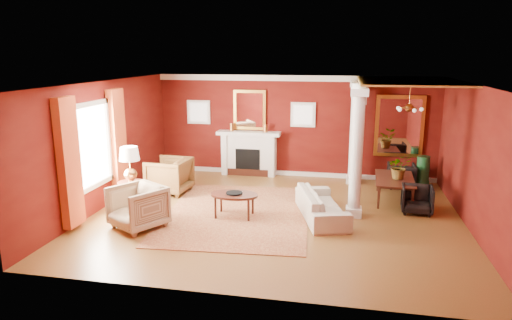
% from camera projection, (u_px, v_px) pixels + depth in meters
% --- Properties ---
extents(ground, '(8.00, 8.00, 0.00)m').
position_uv_depth(ground, '(275.00, 216.00, 10.10)').
color(ground, brown).
rests_on(ground, ground).
extents(room_shell, '(8.04, 7.04, 2.92)m').
position_uv_depth(room_shell, '(276.00, 125.00, 9.64)').
color(room_shell, '#5F160D').
rests_on(room_shell, ground).
extents(fireplace, '(1.85, 0.42, 1.29)m').
position_uv_depth(fireplace, '(249.00, 153.00, 13.36)').
color(fireplace, white).
rests_on(fireplace, ground).
extents(overmantel_mirror, '(0.95, 0.07, 1.15)m').
position_uv_depth(overmantel_mirror, '(250.00, 110.00, 13.21)').
color(overmantel_mirror, gold).
rests_on(overmantel_mirror, fireplace).
extents(flank_window_left, '(0.70, 0.07, 0.70)m').
position_uv_depth(flank_window_left, '(199.00, 112.00, 13.53)').
color(flank_window_left, white).
rests_on(flank_window_left, room_shell).
extents(flank_window_right, '(0.70, 0.07, 0.70)m').
position_uv_depth(flank_window_right, '(303.00, 115.00, 12.95)').
color(flank_window_right, white).
rests_on(flank_window_right, room_shell).
extents(left_window, '(0.21, 2.55, 2.60)m').
position_uv_depth(left_window, '(95.00, 151.00, 9.93)').
color(left_window, white).
rests_on(left_window, room_shell).
extents(column_front, '(0.36, 0.36, 2.80)m').
position_uv_depth(column_front, '(357.00, 153.00, 9.74)').
color(column_front, white).
rests_on(column_front, ground).
extents(column_back, '(0.36, 0.36, 2.80)m').
position_uv_depth(column_back, '(355.00, 132.00, 12.32)').
color(column_back, white).
rests_on(column_back, ground).
extents(header_beam, '(0.30, 3.20, 0.32)m').
position_uv_depth(header_beam, '(358.00, 91.00, 11.00)').
color(header_beam, white).
rests_on(header_beam, column_front).
extents(amber_ceiling, '(2.30, 3.40, 0.04)m').
position_uv_depth(amber_ceiling, '(409.00, 81.00, 10.58)').
color(amber_ceiling, gold).
rests_on(amber_ceiling, room_shell).
extents(dining_mirror, '(1.30, 0.07, 1.70)m').
position_uv_depth(dining_mirror, '(399.00, 126.00, 12.50)').
color(dining_mirror, gold).
rests_on(dining_mirror, room_shell).
extents(chandelier, '(0.60, 0.62, 0.75)m').
position_uv_depth(chandelier, '(409.00, 108.00, 10.76)').
color(chandelier, '#AD7036').
rests_on(chandelier, room_shell).
extents(crown_trim, '(8.00, 0.08, 0.16)m').
position_uv_depth(crown_trim, '(295.00, 78.00, 12.76)').
color(crown_trim, white).
rests_on(crown_trim, room_shell).
extents(base_trim, '(8.00, 0.08, 0.12)m').
position_uv_depth(base_trim, '(293.00, 173.00, 13.39)').
color(base_trim, white).
rests_on(base_trim, ground).
extents(rug, '(3.43, 4.39, 0.02)m').
position_uv_depth(rug, '(238.00, 213.00, 10.22)').
color(rug, maroon).
rests_on(rug, ground).
extents(sofa, '(1.15, 2.13, 0.80)m').
position_uv_depth(sofa, '(322.00, 200.00, 9.88)').
color(sofa, beige).
rests_on(sofa, ground).
extents(armchair_leopard, '(0.99, 1.04, 1.00)m').
position_uv_depth(armchair_leopard, '(169.00, 174.00, 11.65)').
color(armchair_leopard, black).
rests_on(armchair_leopard, ground).
extents(armchair_stripe, '(1.27, 1.25, 0.98)m').
position_uv_depth(armchair_stripe, '(138.00, 205.00, 9.30)').
color(armchair_stripe, tan).
rests_on(armchair_stripe, ground).
extents(coffee_table, '(1.04, 1.04, 0.53)m').
position_uv_depth(coffee_table, '(234.00, 196.00, 9.92)').
color(coffee_table, black).
rests_on(coffee_table, ground).
extents(coffee_book, '(0.17, 0.03, 0.24)m').
position_uv_depth(coffee_book, '(234.00, 188.00, 9.92)').
color(coffee_book, black).
rests_on(coffee_book, coffee_table).
extents(side_table, '(0.60, 0.60, 1.51)m').
position_uv_depth(side_table, '(130.00, 169.00, 10.10)').
color(side_table, black).
rests_on(side_table, ground).
extents(dining_table, '(0.64, 1.63, 0.90)m').
position_uv_depth(dining_table, '(396.00, 183.00, 11.03)').
color(dining_table, black).
rests_on(dining_table, ground).
extents(dining_chair_near, '(0.70, 0.66, 0.68)m').
position_uv_depth(dining_chair_near, '(417.00, 198.00, 10.21)').
color(dining_chair_near, black).
rests_on(dining_chair_near, ground).
extents(dining_chair_far, '(0.70, 0.66, 0.71)m').
position_uv_depth(dining_chair_far, '(401.00, 174.00, 12.15)').
color(dining_chair_far, black).
rests_on(dining_chair_far, ground).
extents(green_urn, '(0.37, 0.37, 0.89)m').
position_uv_depth(green_urn, '(422.00, 176.00, 12.04)').
color(green_urn, '#164521').
rests_on(green_urn, ground).
extents(potted_plant, '(0.61, 0.66, 0.46)m').
position_uv_depth(potted_plant, '(400.00, 156.00, 10.82)').
color(potted_plant, '#26591E').
rests_on(potted_plant, dining_table).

